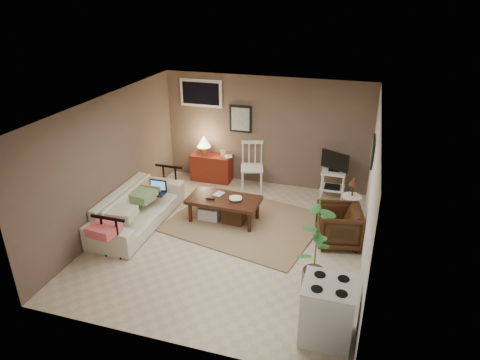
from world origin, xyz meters
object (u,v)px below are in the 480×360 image
(tv_stand, at_px, (334,175))
(red_console, at_px, (211,165))
(armchair, at_px, (338,224))
(side_table, at_px, (352,195))
(potted_plant, at_px, (316,241))
(stove, at_px, (327,311))
(coffee_table, at_px, (224,208))
(spindle_chair, at_px, (252,168))
(sofa, at_px, (137,203))

(tv_stand, bearing_deg, red_console, 176.63)
(red_console, bearing_deg, armchair, -31.70)
(side_table, xyz_separation_m, potted_plant, (-0.39, -2.07, 0.21))
(tv_stand, xyz_separation_m, stove, (0.32, -3.96, -0.13))
(tv_stand, distance_m, potted_plant, 3.04)
(stove, bearing_deg, coffee_table, 132.10)
(coffee_table, distance_m, tv_stand, 2.44)
(red_console, relative_size, armchair, 1.41)
(spindle_chair, distance_m, armchair, 2.63)
(spindle_chair, distance_m, side_table, 2.37)
(armchair, height_order, potted_plant, potted_plant)
(coffee_table, bearing_deg, potted_plant, -38.07)
(armchair, xyz_separation_m, stove, (0.06, -2.27, 0.05))
(red_console, xyz_separation_m, potted_plant, (2.78, -3.19, 0.44))
(red_console, bearing_deg, stove, -53.34)
(spindle_chair, height_order, side_table, spindle_chair)
(side_table, bearing_deg, red_console, 160.56)
(tv_stand, relative_size, armchair, 1.39)
(potted_plant, bearing_deg, side_table, 79.39)
(coffee_table, distance_m, spindle_chair, 1.56)
(coffee_table, distance_m, armchair, 2.14)
(tv_stand, distance_m, stove, 3.98)
(armchair, bearing_deg, side_table, 156.26)
(coffee_table, distance_m, sofa, 1.60)
(sofa, xyz_separation_m, side_table, (3.77, 1.15, 0.15))
(sofa, distance_m, armchair, 3.64)
(coffee_table, xyz_separation_m, side_table, (2.29, 0.59, 0.31))
(coffee_table, bearing_deg, sofa, -159.26)
(coffee_table, xyz_separation_m, stove, (2.19, -2.42, 0.14))
(sofa, bearing_deg, potted_plant, -105.29)
(armchair, distance_m, stove, 2.27)
(spindle_chair, height_order, potted_plant, potted_plant)
(tv_stand, height_order, potted_plant, potted_plant)
(coffee_table, height_order, side_table, side_table)
(sofa, bearing_deg, red_console, -14.88)
(sofa, height_order, stove, sofa)
(potted_plant, bearing_deg, spindle_chair, 120.30)
(side_table, bearing_deg, spindle_chair, 156.05)
(side_table, xyz_separation_m, armchair, (-0.16, -0.74, -0.22))
(side_table, distance_m, stove, 3.01)
(coffee_table, height_order, tv_stand, tv_stand)
(spindle_chair, xyz_separation_m, potted_plant, (1.77, -3.03, 0.32))
(red_console, xyz_separation_m, armchair, (3.01, -1.86, 0.01))
(stove, bearing_deg, armchair, 91.50)
(armchair, bearing_deg, sofa, -95.22)
(red_console, relative_size, stove, 1.25)
(red_console, bearing_deg, side_table, -19.44)
(stove, bearing_deg, spindle_chair, 117.45)
(red_console, xyz_separation_m, side_table, (3.17, -1.12, 0.23))
(sofa, xyz_separation_m, red_console, (0.60, 2.27, -0.08))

